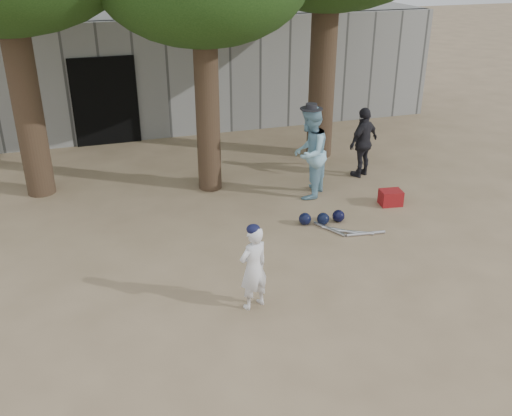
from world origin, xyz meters
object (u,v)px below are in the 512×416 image
object	(u,v)px
spectator_blue	(309,153)
red_bag	(391,198)
spectator_dark	(363,142)
boy_player	(253,268)

from	to	relation	value
spectator_blue	red_bag	distance (m)	1.83
spectator_blue	spectator_dark	distance (m)	1.71
spectator_dark	red_bag	distance (m)	1.71
boy_player	red_bag	distance (m)	4.42
spectator_blue	boy_player	bearing A→B (deg)	5.31
boy_player	red_bag	world-z (taller)	boy_player
spectator_blue	red_bag	world-z (taller)	spectator_blue
spectator_dark	red_bag	bearing A→B (deg)	57.15
spectator_blue	red_bag	xyz separation A→B (m)	(1.40, -0.89, -0.78)
spectator_blue	red_bag	size ratio (longest dim) A/B	4.42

